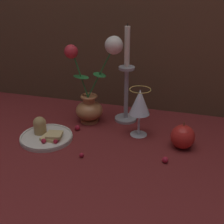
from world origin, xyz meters
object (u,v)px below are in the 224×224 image
object	(u,v)px
wine_glass	(140,104)
candlestick	(125,87)
vase	(92,93)
apple_beside_vase	(183,137)
plate_with_pastries	(45,134)

from	to	relation	value
wine_glass	candlestick	size ratio (longest dim) A/B	0.47
vase	candlestick	bearing A→B (deg)	25.43
vase	candlestick	xyz separation A→B (m)	(0.12, 0.05, 0.02)
candlestick	apple_beside_vase	size ratio (longest dim) A/B	4.01
wine_glass	candlestick	world-z (taller)	candlestick
apple_beside_vase	candlestick	bearing A→B (deg)	147.05
plate_with_pastries	apple_beside_vase	xyz separation A→B (m)	(0.46, 0.07, 0.02)
wine_glass	candlestick	distance (m)	0.13
candlestick	apple_beside_vase	distance (m)	0.30
plate_with_pastries	wine_glass	xyz separation A→B (m)	(0.31, 0.12, 0.11)
vase	wine_glass	bearing A→B (deg)	-14.66
plate_with_pastries	candlestick	world-z (taller)	candlestick
vase	plate_with_pastries	world-z (taller)	vase
plate_with_pastries	candlestick	xyz separation A→B (m)	(0.23, 0.22, 0.12)
vase	plate_with_pastries	size ratio (longest dim) A/B	1.85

